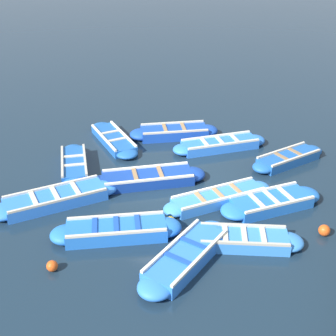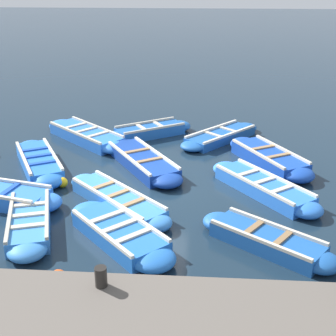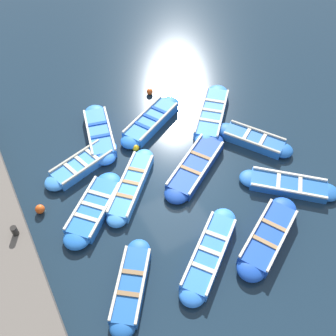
% 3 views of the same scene
% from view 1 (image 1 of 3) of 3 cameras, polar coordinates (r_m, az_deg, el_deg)
% --- Properties ---
extents(ground_plane, '(120.00, 120.00, 0.00)m').
position_cam_1_polar(ground_plane, '(15.61, 0.84, -2.21)').
color(ground_plane, '#162838').
extents(boat_far_corner, '(3.13, 2.98, 0.42)m').
position_cam_1_polar(boat_far_corner, '(14.76, 12.47, -4.14)').
color(boat_far_corner, blue).
rests_on(boat_far_corner, ground).
extents(boat_centre, '(3.46, 2.92, 0.41)m').
position_cam_1_polar(boat_centre, '(18.11, 6.33, 2.84)').
color(boat_centre, blue).
rests_on(boat_centre, ground).
extents(boat_tucked, '(3.22, 3.03, 0.36)m').
position_cam_1_polar(boat_tucked, '(18.62, -6.66, 3.48)').
color(boat_tucked, '#1E59AD').
rests_on(boat_tucked, ground).
extents(boat_alongside, '(2.51, 3.02, 0.40)m').
position_cam_1_polar(boat_alongside, '(17.52, 14.44, 1.11)').
color(boat_alongside, '#1E59AD').
rests_on(boat_alongside, ground).
extents(boat_outer_left, '(2.40, 3.14, 0.42)m').
position_cam_1_polar(boat_outer_left, '(16.84, -11.37, 0.35)').
color(boat_outer_left, '#1E59AD').
rests_on(boat_outer_left, ground).
extents(boat_drifting, '(1.69, 3.70, 0.44)m').
position_cam_1_polar(boat_drifting, '(12.31, 2.19, -10.77)').
color(boat_drifting, blue).
rests_on(boat_drifting, ground).
extents(boat_inner_gap, '(3.59, 2.56, 0.46)m').
position_cam_1_polar(boat_inner_gap, '(19.00, 0.75, 4.37)').
color(boat_inner_gap, '#1947B7').
rests_on(boat_inner_gap, ground).
extents(boat_bow_out, '(3.35, 1.74, 0.40)m').
position_cam_1_polar(boat_bow_out, '(13.06, 9.21, -8.64)').
color(boat_bow_out, '#3884E0').
rests_on(boat_bow_out, ground).
extents(boat_end_of_row, '(3.14, 3.18, 0.39)m').
position_cam_1_polar(boat_end_of_row, '(14.74, 6.17, -3.66)').
color(boat_end_of_row, '#3884E0').
rests_on(boat_end_of_row, ground).
extents(boat_broadside, '(3.41, 3.60, 0.43)m').
position_cam_1_polar(boat_broadside, '(14.99, -13.53, -3.69)').
color(boat_broadside, blue).
rests_on(boat_broadside, ground).
extents(boat_outer_right, '(3.64, 2.49, 0.46)m').
position_cam_1_polar(boat_outer_right, '(13.26, -6.30, -7.60)').
color(boat_outer_right, blue).
rests_on(boat_outer_right, ground).
extents(boat_mid_row, '(3.83, 2.89, 0.42)m').
position_cam_1_polar(boat_mid_row, '(15.70, -2.48, -1.28)').
color(boat_mid_row, navy).
rests_on(boat_mid_row, ground).
extents(buoy_orange_near, '(0.29, 0.29, 0.29)m').
position_cam_1_polar(buoy_orange_near, '(13.65, 0.30, -6.50)').
color(buoy_orange_near, '#EAB214').
rests_on(buoy_orange_near, ground).
extents(buoy_yellow_far, '(0.29, 0.29, 0.29)m').
position_cam_1_polar(buoy_yellow_far, '(12.45, -13.95, -11.52)').
color(buoy_yellow_far, '#E05119').
rests_on(buoy_yellow_far, ground).
extents(buoy_white_drifting, '(0.33, 0.33, 0.33)m').
position_cam_1_polar(buoy_white_drifting, '(13.97, 18.51, -7.21)').
color(buoy_white_drifting, '#E05119').
rests_on(buoy_white_drifting, ground).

